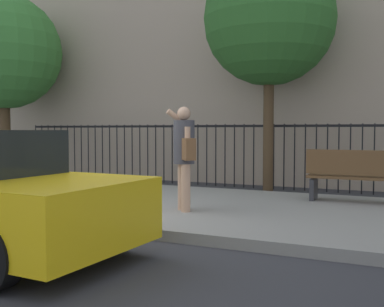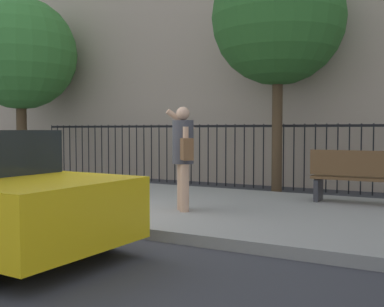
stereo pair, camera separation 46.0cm
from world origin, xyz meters
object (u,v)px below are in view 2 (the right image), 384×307
pedestrian_on_phone (183,151)px  street_tree_far (278,19)px  street_bench (358,176)px  street_tree_mid (20,54)px

pedestrian_on_phone → street_tree_far: 4.86m
pedestrian_on_phone → street_tree_far: bearing=86.5°
pedestrian_on_phone → street_bench: (2.34, 2.04, -0.47)m
street_bench → street_tree_mid: 10.53m
street_bench → street_tree_far: street_tree_far is taller
pedestrian_on_phone → street_tree_far: size_ratio=0.30×
street_bench → pedestrian_on_phone: bearing=-138.9°
street_tree_far → street_bench: bearing=-41.9°
street_tree_mid → street_tree_far: street_tree_far is taller
street_tree_mid → street_tree_far: (7.88, 0.47, 0.25)m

